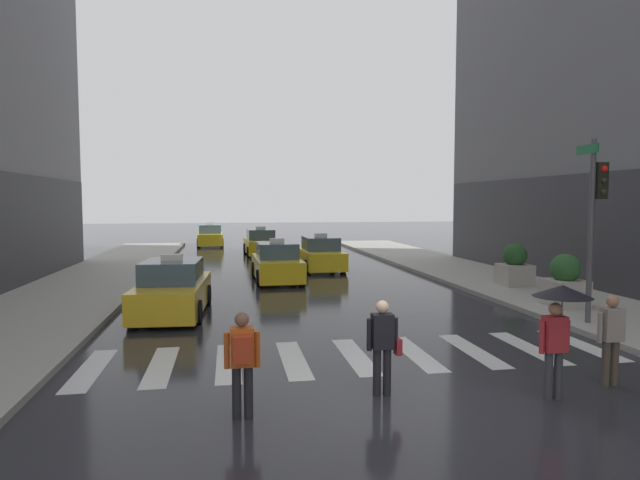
{
  "coord_description": "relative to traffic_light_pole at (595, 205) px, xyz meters",
  "views": [
    {
      "loc": [
        -2.68,
        -8.03,
        3.31
      ],
      "look_at": [
        0.09,
        8.0,
        2.17
      ],
      "focal_mm": 30.03,
      "sensor_mm": 36.0,
      "label": 1
    }
  ],
  "objects": [
    {
      "name": "ground_plane",
      "position": [
        -6.76,
        -4.48,
        -3.26
      ],
      "size": [
        160.0,
        160.0,
        0.0
      ],
      "primitive_type": "plane",
      "color": "#26262B"
    },
    {
      "name": "crosswalk_markings",
      "position": [
        -6.76,
        -1.48,
        -3.25
      ],
      "size": [
        11.3,
        2.8,
        0.01
      ],
      "color": "silver",
      "rests_on": "ground"
    },
    {
      "name": "traffic_light_pole",
      "position": [
        0.0,
        0.0,
        0.0
      ],
      "size": [
        0.44,
        0.84,
        4.8
      ],
      "color": "#47474C",
      "rests_on": "curb_right"
    },
    {
      "name": "taxi_lead",
      "position": [
        -11.06,
        3.64,
        -2.53
      ],
      "size": [
        2.13,
        4.63,
        1.8
      ],
      "color": "gold",
      "rests_on": "ground"
    },
    {
      "name": "taxi_second",
      "position": [
        -7.41,
        9.96,
        -2.53
      ],
      "size": [
        2.01,
        4.58,
        1.8
      ],
      "color": "yellow",
      "rests_on": "ground"
    },
    {
      "name": "taxi_third",
      "position": [
        -4.96,
        13.33,
        -2.53
      ],
      "size": [
        1.96,
        4.55,
        1.8
      ],
      "color": "yellow",
      "rests_on": "ground"
    },
    {
      "name": "taxi_fourth",
      "position": [
        -7.42,
        21.25,
        -2.53
      ],
      "size": [
        2.07,
        4.6,
        1.8
      ],
      "color": "yellow",
      "rests_on": "ground"
    },
    {
      "name": "taxi_fifth",
      "position": [
        -10.78,
        28.95,
        -2.53
      ],
      "size": [
        2.03,
        4.59,
        1.8
      ],
      "color": "yellow",
      "rests_on": "ground"
    },
    {
      "name": "pedestrian_with_umbrella",
      "position": [
        -3.99,
        -4.51,
        -1.74
      ],
      "size": [
        0.96,
        0.96,
        1.94
      ],
      "color": "#333338",
      "rests_on": "ground"
    },
    {
      "name": "pedestrian_with_backpack",
      "position": [
        -9.24,
        -4.46,
        -2.29
      ],
      "size": [
        0.55,
        0.43,
        1.65
      ],
      "color": "black",
      "rests_on": "ground"
    },
    {
      "name": "pedestrian_with_handbag",
      "position": [
        -6.84,
        -3.84,
        -2.32
      ],
      "size": [
        0.6,
        0.24,
        1.65
      ],
      "color": "black",
      "rests_on": "ground"
    },
    {
      "name": "pedestrian_plain_coat",
      "position": [
        -2.63,
        -4.05,
        -2.32
      ],
      "size": [
        0.55,
        0.24,
        1.65
      ],
      "color": "#473D33",
      "rests_on": "ground"
    },
    {
      "name": "planter_near_corner",
      "position": [
        0.73,
        2.22,
        -2.38
      ],
      "size": [
        1.1,
        1.1,
        1.6
      ],
      "color": "#A8A399",
      "rests_on": "curb_right"
    },
    {
      "name": "planter_mid_block",
      "position": [
        1.36,
        6.22,
        -2.38
      ],
      "size": [
        1.1,
        1.1,
        1.6
      ],
      "color": "#A8A399",
      "rests_on": "curb_right"
    }
  ]
}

